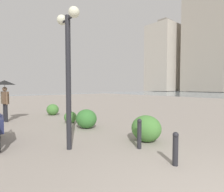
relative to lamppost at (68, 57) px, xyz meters
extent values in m
cube|color=#9E9384|center=(23.22, -66.48, 15.85)|extent=(14.42, 12.86, 36.72)
cube|color=#B2A899|center=(38.39, -61.81, 10.50)|extent=(10.69, 12.74, 26.02)
cube|color=gray|center=(38.39, -61.81, 24.71)|extent=(3.85, 4.59, 2.40)
cylinder|color=#232328|center=(0.00, 0.00, -0.70)|extent=(0.14, 0.14, 3.60)
cylinder|color=#232328|center=(0.00, 0.00, 1.00)|extent=(0.70, 0.06, 0.06)
sphere|color=#EAEACC|center=(-0.35, 0.00, 1.08)|extent=(0.28, 0.28, 0.28)
sphere|color=#EAEACC|center=(0.35, 0.00, 1.08)|extent=(0.28, 0.28, 0.28)
cylinder|color=black|center=(5.51, 0.55, -2.06)|extent=(0.14, 0.14, 0.90)
cylinder|color=black|center=(5.70, 0.58, -2.06)|extent=(0.14, 0.14, 0.90)
cube|color=brown|center=(5.60, 0.57, -1.33)|extent=(0.43, 0.29, 0.60)
sphere|color=tan|center=(5.60, 0.57, -0.91)|extent=(0.22, 0.22, 0.22)
cylinder|color=brown|center=(5.35, 0.53, -1.36)|extent=(0.10, 0.10, 0.58)
cylinder|color=brown|center=(5.86, 0.60, -1.36)|extent=(0.10, 0.10, 0.58)
cone|color=black|center=(5.60, 0.57, -0.59)|extent=(1.00, 1.00, 0.22)
cylinder|color=gray|center=(5.60, 0.57, -1.01)|extent=(0.02, 0.02, 0.80)
cylinder|color=#232328|center=(-2.44, -1.29, -2.19)|extent=(0.12, 0.12, 0.63)
sphere|color=#232328|center=(-2.44, -1.29, -1.83)|extent=(0.13, 0.13, 0.13)
cylinder|color=#232328|center=(-1.21, -1.51, -2.14)|extent=(0.12, 0.12, 0.73)
sphere|color=#232328|center=(-1.21, -1.51, -1.74)|extent=(0.13, 0.13, 0.13)
ellipsoid|color=#477F38|center=(6.14, -2.03, -2.18)|extent=(0.78, 0.70, 0.66)
ellipsoid|color=#477F38|center=(-0.91, -2.18, -2.10)|extent=(0.96, 0.87, 0.82)
ellipsoid|color=#477F38|center=(3.28, -1.73, -2.23)|extent=(0.64, 0.58, 0.54)
ellipsoid|color=#387533|center=(1.87, -1.73, -2.12)|extent=(0.92, 0.83, 0.78)
camera|label=1|loc=(-4.51, 2.27, -0.79)|focal=29.08mm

